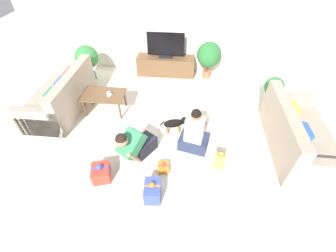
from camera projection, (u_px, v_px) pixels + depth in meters
The scene contains 18 objects.
ground_plane at pixel (166, 133), 4.54m from camera, with size 16.00×16.00×0.00m, color beige.
wall_back at pixel (178, 22), 5.58m from camera, with size 8.40×0.06×2.60m.
sofa_left at pixel (62, 97), 4.94m from camera, with size 0.94×1.89×0.87m.
sofa_right at pixel (296, 135), 4.06m from camera, with size 0.94×1.89×0.87m.
coffee_table at pixel (103, 96), 4.80m from camera, with size 0.90×0.57×0.45m.
tv_console at pixel (166, 66), 6.10m from camera, with size 1.53×0.43×0.50m.
tv at pixel (166, 46), 5.74m from camera, with size 0.95×0.20×0.64m.
potted_plant_corner_left at pixel (87, 58), 5.68m from camera, with size 0.58×0.58×0.91m.
potted_plant_back_right at pixel (209, 55), 5.72m from camera, with size 0.62×0.62×0.96m.
potted_plant_corner_right at pixel (273, 88), 4.91m from camera, with size 0.42×0.42×0.72m.
person_kneeling at pixel (135, 144), 3.85m from camera, with size 0.66×0.79×0.77m.
person_sitting at pixel (194, 135), 4.04m from camera, with size 0.60×0.56×0.93m.
dog at pixel (176, 123), 4.42m from camera, with size 0.57×0.25×0.34m.
gift_box_a at pixel (152, 191), 3.41m from camera, with size 0.27×0.35×0.35m.
gift_box_b at pixel (163, 167), 3.84m from camera, with size 0.21×0.24×0.16m.
gift_box_c at pixel (101, 173), 3.67m from camera, with size 0.36×0.38×0.33m.
gift_bag_a at pixel (219, 161), 3.79m from camera, with size 0.20×0.14×0.37m.
mug at pixel (109, 94), 4.68m from camera, with size 0.12×0.08×0.09m.
Camera 1 is at (0.37, -3.22, 3.18)m, focal length 24.00 mm.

